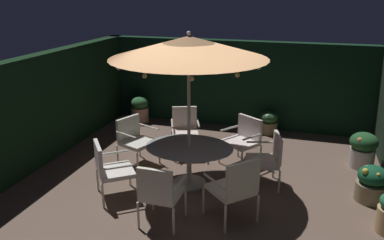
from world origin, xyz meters
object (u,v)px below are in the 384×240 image
patio_chair_north (110,167)px  potted_plant_back_right (363,149)px  patio_chair_east (235,186)px  potted_plant_left_near (140,109)px  patio_dining_table (189,154)px  potted_plant_left_far (269,122)px  patio_chair_southeast (268,156)px  patio_chair_south (244,137)px  patio_chair_northeast (159,191)px  potted_plant_right_near (372,184)px  patio_umbrella (189,47)px  patio_chair_southwest (185,127)px  patio_chair_west (134,137)px

patio_chair_north → potted_plant_back_right: (4.12, 2.50, -0.19)m
patio_chair_east → potted_plant_left_near: 5.09m
patio_dining_table → potted_plant_left_far: 3.23m
patio_chair_north → patio_chair_southeast: patio_chair_north is taller
patio_dining_table → patio_chair_south: (0.78, 1.14, -0.02)m
patio_chair_northeast → potted_plant_left_near: (-2.24, 4.32, -0.23)m
potted_plant_back_right → potted_plant_right_near: (0.01, -1.34, -0.07)m
potted_plant_right_near → patio_chair_east: bearing=-147.7°
potted_plant_back_right → potted_plant_right_near: size_ratio=1.15×
patio_dining_table → patio_chair_south: 1.38m
patio_dining_table → patio_chair_south: size_ratio=1.64×
patio_chair_north → potted_plant_back_right: bearing=31.3°
patio_chair_north → patio_chair_southeast: (2.43, 1.20, -0.01)m
patio_umbrella → potted_plant_left_far: 3.87m
patio_chair_north → potted_plant_left_far: size_ratio=1.79×
patio_chair_south → patio_chair_east: bearing=-83.8°
patio_chair_southwest → potted_plant_left_near: patio_chair_southwest is taller
patio_chair_southeast → patio_chair_southwest: 2.05m
patio_chair_east → patio_chair_west: patio_chair_east is taller
patio_chair_west → patio_chair_northeast: bearing=-56.3°
patio_chair_southeast → patio_chair_southwest: (-1.82, 0.94, 0.03)m
potted_plant_back_right → potted_plant_left_far: bearing=144.9°
patio_chair_southwest → potted_plant_back_right: (3.51, 0.37, -0.21)m
patio_chair_northeast → potted_plant_left_near: patio_chair_northeast is taller
patio_chair_east → potted_plant_right_near: (2.03, 1.28, -0.30)m
patio_chair_west → potted_plant_right_near: 4.33m
patio_chair_southwest → potted_plant_left_near: 2.43m
patio_chair_east → potted_plant_right_near: patio_chair_east is taller
patio_dining_table → patio_chair_northeast: bearing=-90.6°
patio_chair_southeast → potted_plant_left_near: 4.43m
patio_chair_north → potted_plant_left_near: size_ratio=1.46×
patio_dining_table → patio_umbrella: size_ratio=0.58×
patio_chair_southwest → potted_plant_back_right: size_ratio=1.40×
patio_chair_east → patio_chair_southeast: size_ratio=1.11×
patio_umbrella → patio_chair_southwest: patio_umbrella is taller
patio_chair_east → patio_chair_west: (-2.29, 1.48, -0.04)m
patio_dining_table → potted_plant_right_near: bearing=5.9°
patio_chair_northeast → potted_plant_back_right: patio_chair_northeast is taller
patio_chair_northeast → potted_plant_right_near: 3.50m
potted_plant_left_far → potted_plant_back_right: (1.95, -1.37, 0.10)m
patio_chair_southwest → potted_plant_left_near: bearing=136.9°
patio_chair_southeast → patio_chair_west: 2.62m
patio_chair_north → potted_plant_back_right: 4.82m
patio_chair_northeast → patio_chair_south: (0.79, 2.52, -0.01)m
patio_dining_table → patio_chair_northeast: patio_chair_northeast is taller
patio_chair_southeast → patio_dining_table: bearing=-165.2°
patio_chair_north → patio_chair_west: (-0.18, 1.36, -0.01)m
patio_chair_southwest → potted_plant_back_right: patio_chair_southwest is taller
patio_umbrella → patio_chair_north: size_ratio=2.75×
patio_chair_north → potted_plant_right_near: 4.30m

